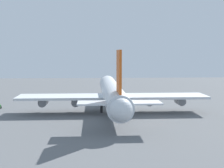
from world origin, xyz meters
TOP-DOWN VIEW (x-y plane):
  - ground_plane at (0.00, 0.00)m, footprint 269.12×269.12m
  - cargo_airplane at (-0.41, 0.00)m, footprint 67.28×55.79m
  - safety_cone_nose at (30.28, -2.39)m, footprint 0.58×0.58m

SIDE VIEW (x-z plane):
  - ground_plane at x=0.00m, z-range 0.00..0.00m
  - safety_cone_nose at x=30.28m, z-range 0.00..0.83m
  - cargo_airplane at x=-0.41m, z-range -3.56..14.80m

